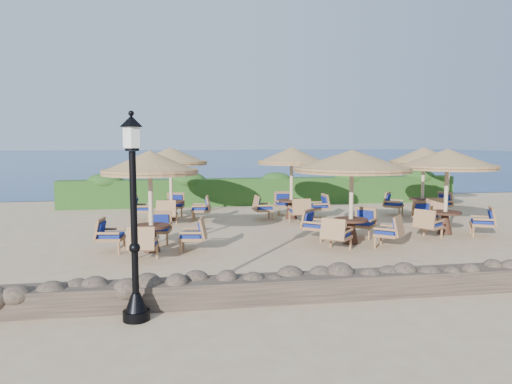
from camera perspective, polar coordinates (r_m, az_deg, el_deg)
name	(u,v)px	position (r m, az deg, el deg)	size (l,w,h in m)	color
ground	(308,234)	(15.75, 5.98, -4.76)	(120.00, 120.00, 0.00)	tan
sea	(196,157)	(85.04, -6.86, 3.98)	(160.00, 160.00, 0.00)	navy
hedge	(265,191)	(22.61, 1.08, 0.08)	(18.00, 0.90, 1.20)	#1E4416
stone_wall	(396,282)	(10.02, 15.73, -9.92)	(15.00, 0.65, 0.44)	brown
lamp_post	(134,226)	(8.23, -13.76, -3.82)	(0.44, 0.44, 3.31)	black
extra_parasol	(449,157)	(23.41, 21.20, 3.73)	(2.30, 2.30, 2.41)	beige
cafe_set_0	(150,186)	(13.20, -11.97, 0.71)	(2.87, 2.87, 2.65)	beige
cafe_set_1	(352,175)	(14.19, 10.89, 1.87)	(3.30, 3.30, 2.65)	beige
cafe_set_2	(447,171)	(16.44, 20.99, 2.21)	(3.02, 3.02, 2.65)	beige
cafe_set_3	(171,171)	(18.29, -9.72, 2.33)	(2.87, 2.87, 2.65)	beige
cafe_set_4	(292,172)	(18.47, 4.08, 2.31)	(2.82, 2.82, 2.65)	beige
cafe_set_5	(423,169)	(19.82, 18.58, 2.52)	(2.74, 2.69, 2.65)	beige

